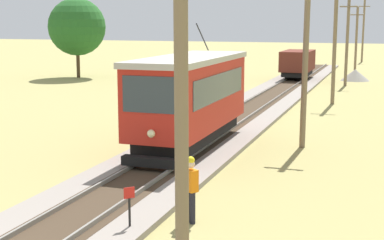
{
  "coord_description": "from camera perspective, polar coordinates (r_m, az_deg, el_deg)",
  "views": [
    {
      "loc": [
        7.48,
        -7.62,
        5.23
      ],
      "look_at": [
        0.5,
        12.88,
        1.48
      ],
      "focal_mm": 53.98,
      "sensor_mm": 36.0,
      "label": 1
    }
  ],
  "objects": [
    {
      "name": "track_worker",
      "position": [
        15.03,
        -0.13,
        -6.58
      ],
      "size": [
        0.45,
        0.41,
        1.78
      ],
      "rotation": [
        0.0,
        0.0,
        -2.18
      ],
      "color": "black",
      "rests_on": "ground"
    },
    {
      "name": "red_tram",
      "position": [
        23.16,
        -0.19,
        2.29
      ],
      "size": [
        2.6,
        8.54,
        4.79
      ],
      "color": "red",
      "rests_on": "rail_right"
    },
    {
      "name": "gravel_pile",
      "position": [
        52.61,
        15.82,
        4.3
      ],
      "size": [
        2.5,
        2.5,
        1.0
      ],
      "primitive_type": "cone",
      "color": "gray",
      "rests_on": "ground"
    },
    {
      "name": "tree_right_far",
      "position": [
        54.25,
        -11.3,
        9.01
      ],
      "size": [
        5.22,
        5.22,
        7.24
      ],
      "color": "#4C3823",
      "rests_on": "ground"
    },
    {
      "name": "utility_pole_horizon",
      "position": [
        76.42,
        16.57,
        8.54
      ],
      "size": [
        1.4,
        0.65,
        7.87
      ],
      "color": "#7A664C",
      "rests_on": "ground"
    },
    {
      "name": "trackside_signal_marker",
      "position": [
        14.5,
        -6.2,
        -8.58
      ],
      "size": [
        0.21,
        0.21,
        1.18
      ],
      "color": "black",
      "rests_on": "ground"
    },
    {
      "name": "utility_pole_foreground",
      "position": [
        9.61,
        -1.06,
        1.42
      ],
      "size": [
        1.4,
        0.31,
        7.46
      ],
      "color": "#7A664C",
      "rests_on": "ground"
    },
    {
      "name": "utility_pole_near_tram",
      "position": [
        24.17,
        11.14,
        5.97
      ],
      "size": [
        1.4,
        0.54,
        7.17
      ],
      "color": "#7A664C",
      "rests_on": "ground"
    },
    {
      "name": "utility_pole_mid",
      "position": [
        37.15,
        13.93,
        7.59
      ],
      "size": [
        1.4,
        0.35,
        7.73
      ],
      "color": "#7A664C",
      "rests_on": "ground"
    },
    {
      "name": "utility_pole_far",
      "position": [
        48.21,
        15.09,
        7.65
      ],
      "size": [
        1.4,
        0.58,
        7.16
      ],
      "color": "#7A664C",
      "rests_on": "ground"
    },
    {
      "name": "utility_pole_distant",
      "position": [
        61.45,
        15.93,
        7.73
      ],
      "size": [
        1.4,
        0.31,
        6.56
      ],
      "color": "#7A664C",
      "rests_on": "ground"
    },
    {
      "name": "freight_car",
      "position": [
        51.12,
        10.39,
        5.56
      ],
      "size": [
        2.4,
        5.2,
        2.31
      ],
      "color": "maroon",
      "rests_on": "rail_right"
    }
  ]
}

